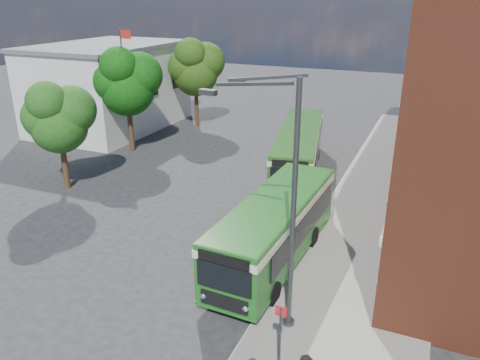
% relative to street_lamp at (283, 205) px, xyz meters
% --- Properties ---
extents(ground, '(120.00, 120.00, 0.00)m').
position_rel_street_lamp_xyz_m(ground, '(-4.84, 2.00, -4.79)').
color(ground, '#272729').
rests_on(ground, ground).
extents(pavement, '(6.00, 48.00, 0.15)m').
position_rel_street_lamp_xyz_m(pavement, '(2.16, 10.00, -4.72)').
color(pavement, gray).
rests_on(pavement, ground).
extents(kerb_line, '(0.12, 48.00, 0.01)m').
position_rel_street_lamp_xyz_m(kerb_line, '(-0.89, 10.00, -4.79)').
color(kerb_line, beige).
rests_on(kerb_line, ground).
extents(white_building, '(9.40, 13.40, 7.30)m').
position_rel_street_lamp_xyz_m(white_building, '(-22.84, 20.00, -1.13)').
color(white_building, silver).
rests_on(white_building, ground).
extents(flagpole, '(0.95, 0.10, 9.00)m').
position_rel_street_lamp_xyz_m(flagpole, '(-17.29, 15.00, 0.15)').
color(flagpole, '#393B3E').
rests_on(flagpole, ground).
extents(street_lamp, '(2.96, 2.38, 9.00)m').
position_rel_street_lamp_xyz_m(street_lamp, '(0.00, 0.00, 0.00)').
color(street_lamp, '#393B3E').
rests_on(street_lamp, ground).
extents(bus_stop_sign, '(0.35, 0.08, 2.52)m').
position_rel_street_lamp_xyz_m(bus_stop_sign, '(0.76, -2.20, -3.28)').
color(bus_stop_sign, '#393B3E').
rests_on(bus_stop_sign, ground).
extents(bus_front, '(2.97, 9.90, 3.02)m').
position_rel_street_lamp_xyz_m(bus_front, '(-1.64, 4.06, -2.96)').
color(bus_front, '#20631E').
rests_on(bus_front, ground).
extents(bus_rear, '(4.94, 12.13, 3.02)m').
position_rel_street_lamp_xyz_m(bus_rear, '(-3.95, 15.32, -2.96)').
color(bus_rear, '#27591C').
rests_on(bus_rear, ground).
extents(tree_left, '(3.98, 3.78, 6.72)m').
position_rel_street_lamp_xyz_m(tree_left, '(-16.25, 7.00, -0.24)').
color(tree_left, '#342012').
rests_on(tree_left, ground).
extents(tree_mid, '(4.66, 4.43, 7.86)m').
position_rel_street_lamp_xyz_m(tree_mid, '(-17.03, 14.89, 0.54)').
color(tree_mid, '#342012').
rests_on(tree_mid, ground).
extents(tree_right, '(4.65, 4.42, 7.85)m').
position_rel_street_lamp_xyz_m(tree_right, '(-15.92, 23.32, 0.54)').
color(tree_right, '#342012').
rests_on(tree_right, ground).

